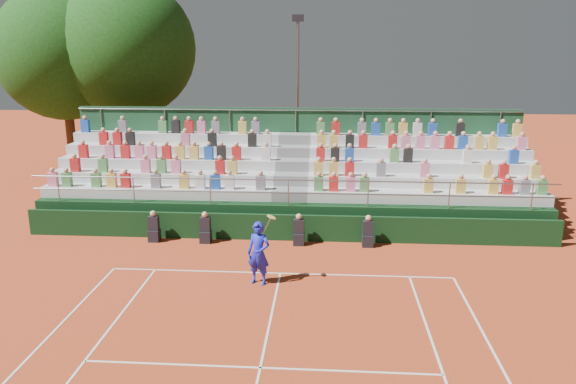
# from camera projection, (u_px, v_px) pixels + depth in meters

# --- Properties ---
(ground) EXTENTS (90.00, 90.00, 0.00)m
(ground) POSITION_uv_depth(u_px,v_px,m) (280.00, 273.00, 18.06)
(ground) COLOR #B4401E
(ground) RESTS_ON ground
(courtside_wall) EXTENTS (20.00, 0.15, 1.00)m
(courtside_wall) POSITION_uv_depth(u_px,v_px,m) (287.00, 228.00, 21.02)
(courtside_wall) COLOR black
(courtside_wall) RESTS_ON ground
(line_officials) EXTENTS (8.34, 0.40, 1.19)m
(line_officials) POSITION_uv_depth(u_px,v_px,m) (256.00, 231.00, 20.67)
(line_officials) COLOR black
(line_officials) RESTS_ON ground
(grandstand) EXTENTS (20.00, 5.20, 4.40)m
(grandstand) POSITION_uv_depth(u_px,v_px,m) (293.00, 191.00, 24.00)
(grandstand) COLOR black
(grandstand) RESTS_ON ground
(tennis_player) EXTENTS (0.94, 0.66, 2.22)m
(tennis_player) POSITION_uv_depth(u_px,v_px,m) (259.00, 253.00, 17.06)
(tennis_player) COLOR #1A23CA
(tennis_player) RESTS_ON ground
(tree_west) EXTENTS (7.08, 7.08, 10.24)m
(tree_west) POSITION_uv_depth(u_px,v_px,m) (63.00, 54.00, 29.98)
(tree_west) COLOR #3D2A16
(tree_west) RESTS_ON ground
(tree_east) EXTENTS (7.32, 7.32, 10.65)m
(tree_east) POSITION_uv_depth(u_px,v_px,m) (126.00, 48.00, 29.77)
(tree_east) COLOR #3D2A16
(tree_east) RESTS_ON ground
(floodlight_mast) EXTENTS (0.60, 0.25, 8.67)m
(floodlight_mast) POSITION_uv_depth(u_px,v_px,m) (298.00, 86.00, 30.00)
(floodlight_mast) COLOR gray
(floodlight_mast) RESTS_ON ground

